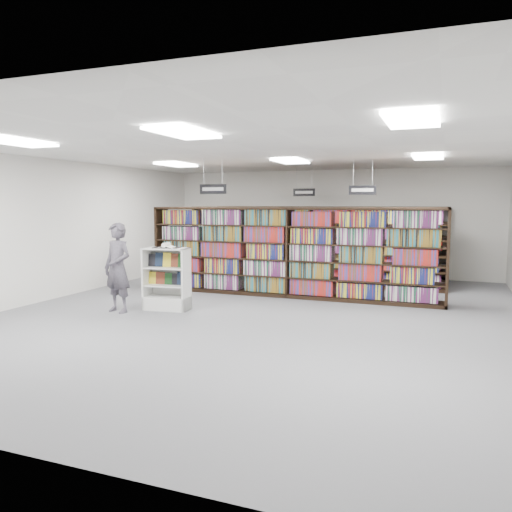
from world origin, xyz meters
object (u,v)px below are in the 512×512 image
(bookshelf_row_near, at_px, (290,252))
(endcap_display, at_px, (167,288))
(open_book, at_px, (167,246))
(shopper, at_px, (118,268))

(bookshelf_row_near, bearing_deg, endcap_display, -130.57)
(bookshelf_row_near, bearing_deg, open_book, -130.20)
(endcap_display, bearing_deg, open_book, -69.81)
(endcap_display, xyz_separation_m, shopper, (-0.79, -0.59, 0.45))
(open_book, height_order, shopper, shopper)
(open_book, bearing_deg, shopper, -154.02)
(endcap_display, xyz_separation_m, open_book, (0.01, -0.02, 0.87))
(shopper, bearing_deg, open_book, 46.69)
(endcap_display, bearing_deg, bookshelf_row_near, 42.94)
(bookshelf_row_near, distance_m, open_book, 3.02)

